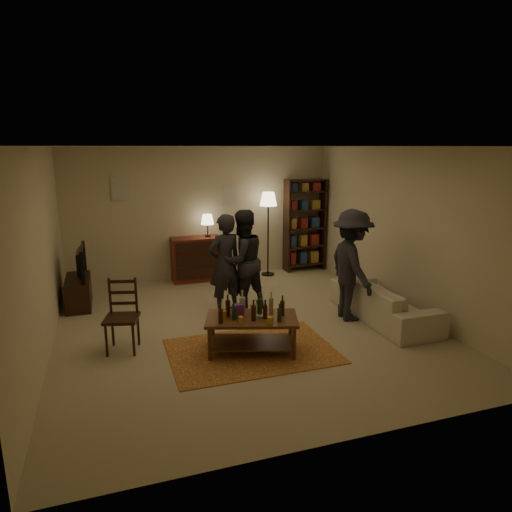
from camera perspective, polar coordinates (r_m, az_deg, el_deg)
name	(u,v)px	position (r m, az deg, el deg)	size (l,w,h in m)	color
floor	(245,326)	(7.12, -1.44, -8.76)	(6.00, 6.00, 0.00)	#C6B793
room_shell	(170,192)	(9.41, -10.73, 7.88)	(6.00, 6.00, 6.00)	beige
rug	(252,351)	(6.30, -0.53, -11.79)	(2.20, 1.50, 0.01)	maroon
coffee_table	(251,322)	(6.13, -0.58, -8.24)	(1.35, 0.99, 0.83)	brown
dining_chair	(122,312)	(6.44, -16.38, -6.78)	(0.53, 0.53, 1.00)	#311910
tv_stand	(78,285)	(8.44, -21.33, -3.34)	(0.40, 1.00, 1.06)	#311910
dresser	(197,258)	(9.44, -7.41, -0.22)	(1.00, 0.50, 1.36)	maroon
bookshelf	(305,224)	(10.13, 6.10, 3.97)	(0.90, 0.34, 2.02)	#311910
floor_lamp	(268,205)	(9.57, 1.54, 6.39)	(0.36, 0.36, 1.78)	black
sofa	(384,301)	(7.58, 15.65, -5.40)	(2.08, 0.81, 0.61)	beige
person_left	(225,264)	(7.46, -3.92, -1.03)	(0.60, 0.40, 1.66)	#232128
person_right	(242,261)	(7.59, -1.73, -0.57)	(0.83, 0.64, 1.70)	#222229
person_by_sofa	(352,265)	(7.31, 11.86, -1.15)	(1.14, 0.65, 1.76)	#23232A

